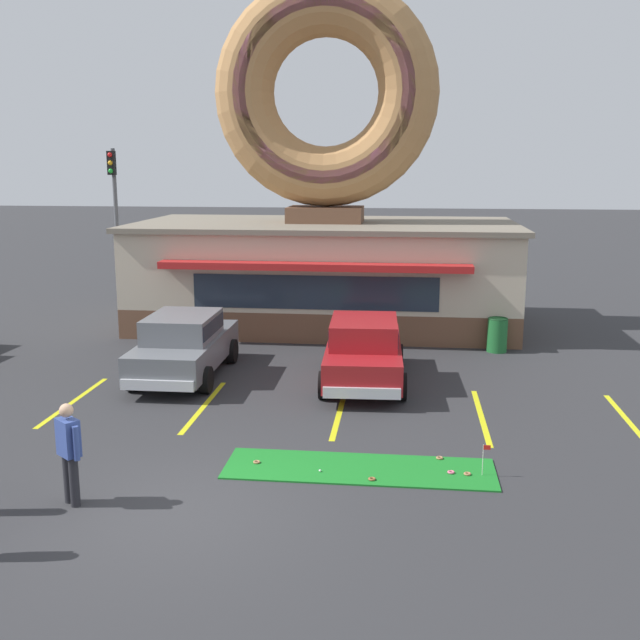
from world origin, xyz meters
The scene contains 20 objects.
ground_plane centered at (0.00, 0.00, 0.00)m, with size 160.00×160.00×0.00m, color #2D2D30.
donut_shop_building centered at (0.75, 13.94, 3.74)m, with size 12.30×6.75×10.96m.
putting_mat centered at (2.64, 1.91, 0.01)m, with size 4.71×1.36×0.03m, color #197523.
mini_donut_near_left centered at (4.05, 2.49, 0.05)m, with size 0.13×0.13×0.04m, color #A5724C.
mini_donut_near_right centered at (4.22, 1.86, 0.05)m, with size 0.13×0.13×0.04m, color #D8667F.
mini_donut_mid_left centered at (2.88, 1.43, 0.05)m, with size 0.13×0.13×0.04m, color brown.
mini_donut_mid_centre centered at (4.49, 1.83, 0.05)m, with size 0.13×0.13×0.04m, color #A5724C.
mini_donut_mid_right centered at (0.82, 1.93, 0.05)m, with size 0.13×0.13×0.04m, color #A5724C.
golf_ball centered at (1.98, 1.67, 0.05)m, with size 0.04×0.04×0.04m, color white.
putting_flag_pin centered at (4.78, 1.85, 0.44)m, with size 0.13×0.01×0.55m.
car_red centered at (2.41, 7.18, 0.87)m, with size 2.11×4.62×1.60m.
car_grey centered at (-2.06, 7.24, 0.87)m, with size 2.01×4.57×1.60m.
pedestrian_blue_sweater_man centered at (-1.75, 0.06, 0.91)m, with size 0.49×0.42×1.64m.
trash_bin centered at (5.99, 10.70, 0.50)m, with size 0.57×0.57×0.97m.
traffic_light_pole centered at (-7.88, 17.85, 3.71)m, with size 0.28×0.47×5.80m.
parking_stripe_left centered at (-3.97, 5.00, 0.00)m, with size 0.12×3.60×0.01m, color yellow.
parking_stripe_mid_left centered at (-0.97, 5.00, 0.00)m, with size 0.12×3.60×0.01m, color yellow.
parking_stripe_centre centered at (2.03, 5.00, 0.00)m, with size 0.12×3.60×0.01m, color yellow.
parking_stripe_mid_right centered at (5.03, 5.00, 0.00)m, with size 0.12×3.60×0.01m, color yellow.
parking_stripe_right centered at (8.03, 5.00, 0.00)m, with size 0.12×3.60×0.01m, color yellow.
Camera 1 is at (3.34, -10.32, 5.24)m, focal length 42.00 mm.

